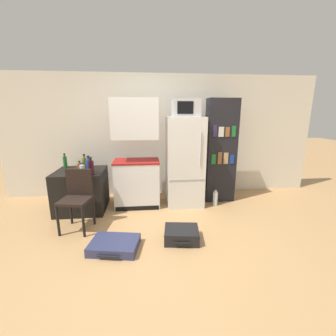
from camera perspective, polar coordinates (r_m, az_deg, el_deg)
ground_plane at (r=3.16m, az=-2.14°, el=-18.38°), size 24.00×24.00×0.00m
wall_back at (r=4.71m, az=-1.40°, el=8.12°), size 6.40×0.10×2.44m
side_table at (r=4.26m, az=-21.08°, el=-5.29°), size 0.82×0.77×0.72m
kitchen_hutch at (r=4.08m, az=-8.05°, el=2.53°), size 0.82×0.56×1.93m
refrigerator at (r=4.14m, az=4.23°, el=1.56°), size 0.66×0.61×1.62m
microwave at (r=4.04m, az=4.48°, el=14.98°), size 0.46×0.43×0.30m
bookshelf at (r=4.42m, az=13.17°, el=4.17°), size 0.56×0.31×1.95m
bottle_blue_soda at (r=3.93m, az=-19.47°, el=0.57°), size 0.09×0.09×0.29m
bottle_amber_beer at (r=4.05m, az=-21.50°, el=0.16°), size 0.07×0.07×0.19m
bottle_wine_dark at (r=3.78m, az=-18.94°, el=0.13°), size 0.09×0.09×0.30m
bottle_green_tall at (r=4.46m, az=-24.68°, el=1.45°), size 0.07×0.07×0.27m
bottle_clear_short at (r=3.93m, az=-20.89°, el=-0.26°), size 0.09×0.09×0.18m
bottle_olive_oil at (r=4.10m, az=-20.39°, el=1.01°), size 0.07×0.07×0.29m
chair at (r=3.57m, az=-22.04°, el=-6.09°), size 0.46×0.47×0.89m
suitcase_large_flat at (r=3.08m, az=-13.44°, el=-18.48°), size 0.66×0.54×0.11m
suitcase_small_flat at (r=3.18m, az=3.45°, el=-16.50°), size 0.50×0.45×0.17m
water_bottle_front at (r=4.32m, az=11.91°, el=-7.49°), size 0.09×0.09×0.33m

